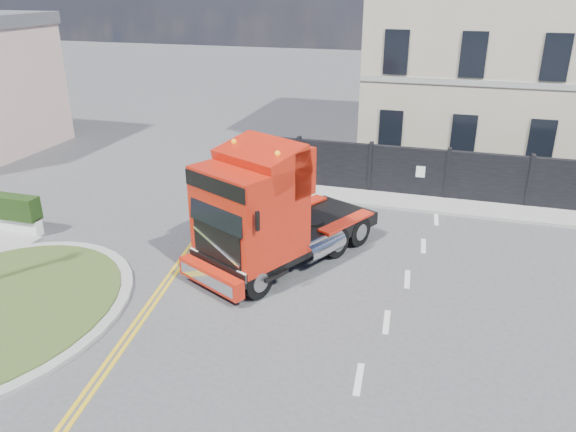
% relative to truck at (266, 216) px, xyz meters
% --- Properties ---
extents(ground, '(120.00, 120.00, 0.00)m').
position_rel_truck_xyz_m(ground, '(0.91, -1.52, -1.70)').
color(ground, '#424244').
rests_on(ground, ground).
extents(hoarding_fence, '(18.80, 0.25, 2.00)m').
position_rel_truck_xyz_m(hoarding_fence, '(7.46, 7.48, -0.70)').
color(hoarding_fence, black).
rests_on(hoarding_fence, ground).
extents(georgian_building, '(12.30, 10.30, 12.80)m').
position_rel_truck_xyz_m(georgian_building, '(6.91, 14.98, 4.07)').
color(georgian_building, '#BCAC95').
rests_on(georgian_building, ground).
extents(pavement_far, '(20.00, 1.60, 0.12)m').
position_rel_truck_xyz_m(pavement_far, '(6.91, 6.58, -1.64)').
color(pavement_far, gray).
rests_on(pavement_far, ground).
extents(truck, '(4.96, 6.73, 3.81)m').
position_rel_truck_xyz_m(truck, '(0.00, 0.00, 0.00)').
color(truck, black).
rests_on(truck, ground).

